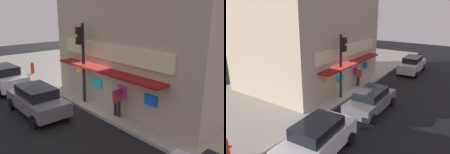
# 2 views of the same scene
# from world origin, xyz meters

# --- Properties ---
(ground_plane) EXTENTS (57.98, 57.98, 0.00)m
(ground_plane) POSITION_xyz_m (0.00, 0.00, 0.00)
(ground_plane) COLOR black
(sidewalk) EXTENTS (38.65, 10.15, 0.17)m
(sidewalk) POSITION_xyz_m (0.00, 5.07, 0.08)
(sidewalk) COLOR #A39E93
(sidewalk) RESTS_ON ground_plane
(corner_building) EXTENTS (10.76, 8.68, 7.03)m
(corner_building) POSITION_xyz_m (1.24, 4.95, 3.68)
(corner_building) COLOR tan
(corner_building) RESTS_ON sidewalk
(traffic_light) EXTENTS (0.32, 0.58, 4.62)m
(traffic_light) POSITION_xyz_m (-0.56, 0.46, 3.14)
(traffic_light) COLOR black
(traffic_light) RESTS_ON sidewalk
(fire_hydrant) EXTENTS (0.53, 0.29, 0.95)m
(fire_hydrant) POSITION_xyz_m (-9.19, 1.10, 0.63)
(fire_hydrant) COLOR red
(fire_hydrant) RESTS_ON sidewalk
(trash_can) EXTENTS (0.45, 0.45, 0.92)m
(trash_can) POSITION_xyz_m (-3.72, 1.92, 0.63)
(trash_can) COLOR #2D2D2D
(trash_can) RESTS_ON sidewalk
(pedestrian) EXTENTS (0.42, 0.63, 1.66)m
(pedestrian) POSITION_xyz_m (2.26, 0.65, 1.09)
(pedestrian) COLOR black
(pedestrian) RESTS_ON sidewalk
(parked_car_grey) EXTENTS (4.38, 2.06, 1.54)m
(parked_car_grey) POSITION_xyz_m (-1.15, -2.14, 0.80)
(parked_car_grey) COLOR slate
(parked_car_grey) RESTS_ON ground_plane
(parked_car_white) EXTENTS (4.41, 2.22, 1.72)m
(parked_car_white) POSITION_xyz_m (-6.64, -2.09, 0.88)
(parked_car_white) COLOR silver
(parked_car_white) RESTS_ON ground_plane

